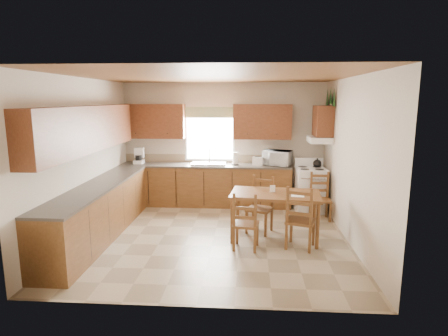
# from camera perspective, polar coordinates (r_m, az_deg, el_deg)

# --- Properties ---
(floor) EXTENTS (4.50, 4.50, 0.00)m
(floor) POSITION_cam_1_polar(r_m,az_deg,el_deg) (6.59, -1.50, -10.35)
(floor) COLOR gray
(floor) RESTS_ON ground
(ceiling) EXTENTS (4.50, 4.50, 0.00)m
(ceiling) POSITION_cam_1_polar(r_m,az_deg,el_deg) (6.17, -1.62, 13.80)
(ceiling) COLOR brown
(ceiling) RESTS_ON floor
(wall_left) EXTENTS (4.50, 4.50, 0.00)m
(wall_left) POSITION_cam_1_polar(r_m,az_deg,el_deg) (6.82, -20.73, 1.44)
(wall_left) COLOR beige
(wall_left) RESTS_ON floor
(wall_right) EXTENTS (4.50, 4.50, 0.00)m
(wall_right) POSITION_cam_1_polar(r_m,az_deg,el_deg) (6.43, 18.83, 1.04)
(wall_right) COLOR beige
(wall_right) RESTS_ON floor
(wall_back) EXTENTS (4.50, 4.50, 0.00)m
(wall_back) POSITION_cam_1_polar(r_m,az_deg,el_deg) (8.46, -0.13, 3.74)
(wall_back) COLOR beige
(wall_back) RESTS_ON floor
(wall_front) EXTENTS (4.50, 4.50, 0.00)m
(wall_front) POSITION_cam_1_polar(r_m,az_deg,el_deg) (4.05, -4.56, -3.74)
(wall_front) COLOR beige
(wall_front) RESTS_ON floor
(lower_cab_back) EXTENTS (3.75, 0.60, 0.88)m
(lower_cab_back) POSITION_cam_1_polar(r_m,az_deg,el_deg) (8.35, -2.84, -2.69)
(lower_cab_back) COLOR brown
(lower_cab_back) RESTS_ON floor
(lower_cab_left) EXTENTS (0.60, 3.60, 0.88)m
(lower_cab_left) POSITION_cam_1_polar(r_m,az_deg,el_deg) (6.77, -18.43, -6.40)
(lower_cab_left) COLOR brown
(lower_cab_left) RESTS_ON floor
(counter_back) EXTENTS (3.75, 0.63, 0.04)m
(counter_back) POSITION_cam_1_polar(r_m,az_deg,el_deg) (8.26, -2.86, 0.42)
(counter_back) COLOR #453E39
(counter_back) RESTS_ON lower_cab_back
(counter_left) EXTENTS (0.63, 3.60, 0.04)m
(counter_left) POSITION_cam_1_polar(r_m,az_deg,el_deg) (6.65, -18.66, -2.60)
(counter_left) COLOR #453E39
(counter_left) RESTS_ON lower_cab_left
(backsplash) EXTENTS (3.75, 0.01, 0.18)m
(backsplash) POSITION_cam_1_polar(r_m,az_deg,el_deg) (8.53, -2.65, 1.48)
(backsplash) COLOR #87755A
(backsplash) RESTS_ON counter_back
(upper_cab_back_left) EXTENTS (1.41, 0.33, 0.75)m
(upper_cab_back_left) POSITION_cam_1_polar(r_m,az_deg,el_deg) (8.50, -10.75, 7.01)
(upper_cab_back_left) COLOR brown
(upper_cab_back_left) RESTS_ON wall_back
(upper_cab_back_right) EXTENTS (1.25, 0.33, 0.75)m
(upper_cab_back_right) POSITION_cam_1_polar(r_m,az_deg,el_deg) (8.23, 5.84, 7.03)
(upper_cab_back_right) COLOR brown
(upper_cab_back_right) RESTS_ON wall_back
(upper_cab_left) EXTENTS (0.33, 3.60, 0.75)m
(upper_cab_left) POSITION_cam_1_polar(r_m,az_deg,el_deg) (6.57, -20.24, 5.58)
(upper_cab_left) COLOR brown
(upper_cab_left) RESTS_ON wall_left
(upper_cab_stove) EXTENTS (0.33, 0.62, 0.62)m
(upper_cab_stove) POSITION_cam_1_polar(r_m,az_deg,el_deg) (7.93, 14.83, 6.94)
(upper_cab_stove) COLOR brown
(upper_cab_stove) RESTS_ON wall_right
(range_hood) EXTENTS (0.44, 0.62, 0.12)m
(range_hood) POSITION_cam_1_polar(r_m,az_deg,el_deg) (7.96, 14.35, 4.22)
(range_hood) COLOR white
(range_hood) RESTS_ON wall_right
(window_frame) EXTENTS (1.13, 0.02, 1.18)m
(window_frame) POSITION_cam_1_polar(r_m,az_deg,el_deg) (8.43, -2.18, 5.08)
(window_frame) COLOR white
(window_frame) RESTS_ON wall_back
(window_pane) EXTENTS (1.05, 0.01, 1.10)m
(window_pane) POSITION_cam_1_polar(r_m,az_deg,el_deg) (8.43, -2.19, 5.08)
(window_pane) COLOR white
(window_pane) RESTS_ON wall_back
(window_valance) EXTENTS (1.19, 0.01, 0.24)m
(window_valance) POSITION_cam_1_polar(r_m,az_deg,el_deg) (8.37, -2.23, 8.47)
(window_valance) COLOR #3A5D2C
(window_valance) RESTS_ON wall_back
(sink_basin) EXTENTS (0.75, 0.45, 0.04)m
(sink_basin) POSITION_cam_1_polar(r_m,az_deg,el_deg) (8.25, -2.35, 0.68)
(sink_basin) COLOR silver
(sink_basin) RESTS_ON counter_back
(pine_decal_a) EXTENTS (0.22, 0.22, 0.36)m
(pine_decal_a) POSITION_cam_1_polar(r_m,az_deg,el_deg) (7.63, 16.43, 10.35)
(pine_decal_a) COLOR #18431A
(pine_decal_a) RESTS_ON wall_right
(pine_decal_b) EXTENTS (0.22, 0.22, 0.36)m
(pine_decal_b) POSITION_cam_1_polar(r_m,az_deg,el_deg) (7.95, 15.95, 10.65)
(pine_decal_b) COLOR #18431A
(pine_decal_b) RESTS_ON wall_right
(pine_decal_c) EXTENTS (0.22, 0.22, 0.36)m
(pine_decal_c) POSITION_cam_1_polar(r_m,az_deg,el_deg) (8.26, 15.47, 10.37)
(pine_decal_c) COLOR #18431A
(pine_decal_c) RESTS_ON wall_right
(stove) EXTENTS (0.65, 0.67, 0.90)m
(stove) POSITION_cam_1_polar(r_m,az_deg,el_deg) (8.10, 12.98, -3.30)
(stove) COLOR white
(stove) RESTS_ON floor
(coffeemaker) EXTENTS (0.26, 0.30, 0.36)m
(coffeemaker) POSITION_cam_1_polar(r_m,az_deg,el_deg) (8.55, -12.87, 1.87)
(coffeemaker) COLOR white
(coffeemaker) RESTS_ON counter_back
(paper_towel) EXTENTS (0.15, 0.15, 0.27)m
(paper_towel) POSITION_cam_1_polar(r_m,az_deg,el_deg) (8.18, 1.73, 1.44)
(paper_towel) COLOR white
(paper_towel) RESTS_ON counter_back
(toaster) EXTENTS (0.26, 0.20, 0.18)m
(toaster) POSITION_cam_1_polar(r_m,az_deg,el_deg) (8.17, 5.23, 1.07)
(toaster) COLOR white
(toaster) RESTS_ON counter_back
(microwave) EXTENTS (0.64, 0.56, 0.32)m
(microwave) POSITION_cam_1_polar(r_m,az_deg,el_deg) (8.20, 8.15, 1.53)
(microwave) COLOR white
(microwave) RESTS_ON counter_back
(dining_table) EXTENTS (1.55, 0.98, 0.79)m
(dining_table) POSITION_cam_1_polar(r_m,az_deg,el_deg) (6.44, 7.75, -7.22)
(dining_table) COLOR brown
(dining_table) RESTS_ON floor
(chair_near_left) EXTENTS (0.53, 0.52, 1.01)m
(chair_near_left) POSITION_cam_1_polar(r_m,az_deg,el_deg) (6.08, 11.63, -7.33)
(chair_near_left) COLOR brown
(chair_near_left) RESTS_ON floor
(chair_near_right) EXTENTS (0.43, 0.42, 0.92)m
(chair_near_right) POSITION_cam_1_polar(r_m,az_deg,el_deg) (5.94, 3.37, -7.98)
(chair_near_right) COLOR brown
(chair_near_right) RESTS_ON floor
(chair_far_left) EXTENTS (0.53, 0.52, 0.99)m
(chair_far_left) POSITION_cam_1_polar(r_m,az_deg,el_deg) (6.66, 5.45, -5.68)
(chair_far_left) COLOR brown
(chair_far_left) RESTS_ON floor
(chair_far_right) EXTENTS (0.39, 0.38, 0.92)m
(chair_far_right) POSITION_cam_1_polar(r_m,az_deg,el_deg) (7.56, 14.50, -4.27)
(chair_far_right) COLOR brown
(chair_far_right) RESTS_ON floor
(table_paper) EXTENTS (0.24, 0.30, 0.00)m
(table_paper) POSITION_cam_1_polar(r_m,az_deg,el_deg) (6.26, 11.15, -4.05)
(table_paper) COLOR white
(table_paper) RESTS_ON dining_table
(table_card) EXTENTS (0.09, 0.03, 0.12)m
(table_card) POSITION_cam_1_polar(r_m,az_deg,el_deg) (6.38, 7.41, -3.14)
(table_card) COLOR white
(table_card) RESTS_ON dining_table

